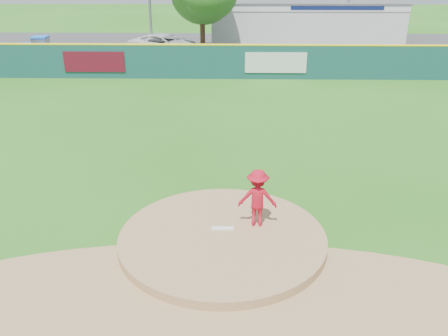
{
  "coord_description": "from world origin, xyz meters",
  "views": [
    {
      "loc": [
        0.27,
        -11.32,
        7.23
      ],
      "look_at": [
        0.0,
        2.0,
        1.3
      ],
      "focal_mm": 40.0,
      "sensor_mm": 36.0,
      "label": 1
    }
  ],
  "objects_px": {
    "pitcher": "(257,198)",
    "playground_slide": "(41,48)",
    "van": "(165,45)",
    "pool_building_grp": "(303,19)"
  },
  "relations": [
    {
      "from": "pitcher",
      "to": "van",
      "type": "height_order",
      "value": "pitcher"
    },
    {
      "from": "pitcher",
      "to": "playground_slide",
      "type": "height_order",
      "value": "pitcher"
    },
    {
      "from": "pitcher",
      "to": "van",
      "type": "distance_m",
      "value": 25.07
    },
    {
      "from": "van",
      "to": "playground_slide",
      "type": "xyz_separation_m",
      "value": [
        -8.38,
        -1.69,
        0.05
      ]
    },
    {
      "from": "pitcher",
      "to": "pool_building_grp",
      "type": "distance_m",
      "value": 31.82
    },
    {
      "from": "van",
      "to": "playground_slide",
      "type": "relative_size",
      "value": 1.84
    },
    {
      "from": "playground_slide",
      "to": "van",
      "type": "bearing_deg",
      "value": 11.38
    },
    {
      "from": "van",
      "to": "pool_building_grp",
      "type": "xyz_separation_m",
      "value": [
        10.75,
        6.99,
        0.91
      ]
    },
    {
      "from": "pitcher",
      "to": "pool_building_grp",
      "type": "bearing_deg",
      "value": -96.09
    },
    {
      "from": "van",
      "to": "pool_building_grp",
      "type": "distance_m",
      "value": 12.85
    }
  ]
}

